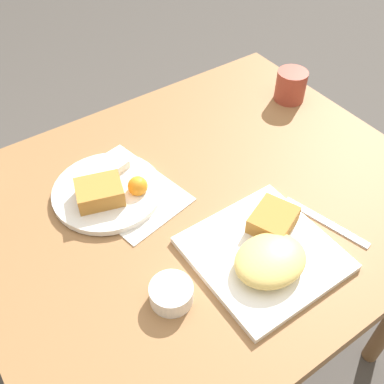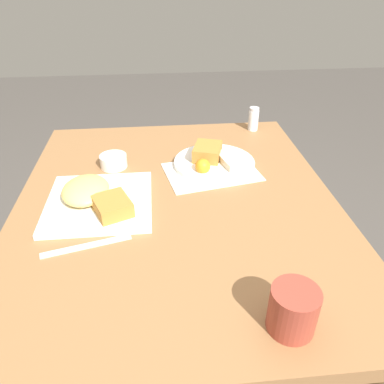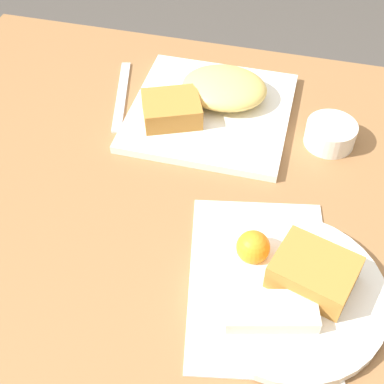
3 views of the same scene
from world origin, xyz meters
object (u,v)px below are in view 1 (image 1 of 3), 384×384
(coffee_mug, at_px, (291,86))
(butter_knife, at_px, (326,222))
(plate_oval_far, at_px, (108,189))
(sauce_ramekin, at_px, (171,293))
(plate_square_near, at_px, (268,251))

(coffee_mug, bearing_deg, butter_knife, -123.20)
(plate_oval_far, distance_m, sauce_ramekin, 0.30)
(butter_knife, bearing_deg, sauce_ramekin, 70.82)
(sauce_ramekin, height_order, butter_knife, sauce_ramekin)
(plate_square_near, height_order, plate_oval_far, plate_square_near)
(plate_oval_far, relative_size, coffee_mug, 2.85)
(butter_knife, relative_size, coffee_mug, 2.28)
(plate_square_near, xyz_separation_m, plate_oval_far, (-0.18, 0.33, -0.00))
(plate_square_near, relative_size, sauce_ramekin, 3.30)
(plate_square_near, bearing_deg, butter_knife, -1.23)
(plate_oval_far, xyz_separation_m, butter_knife, (0.34, -0.33, -0.02))
(coffee_mug, bearing_deg, sauce_ramekin, -150.57)
(plate_oval_far, xyz_separation_m, coffee_mug, (0.59, 0.05, 0.02))
(plate_square_near, distance_m, plate_oval_far, 0.37)
(sauce_ramekin, bearing_deg, plate_square_near, -7.94)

